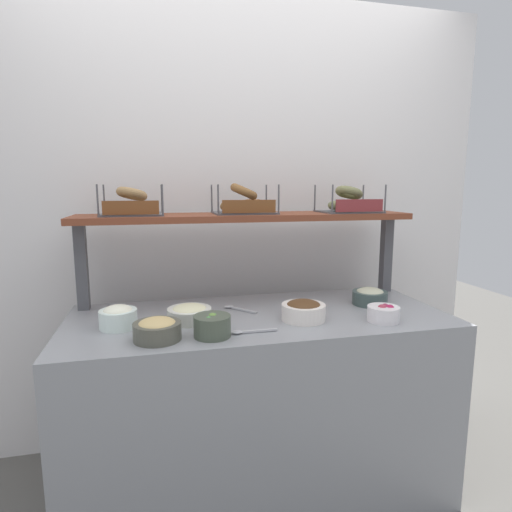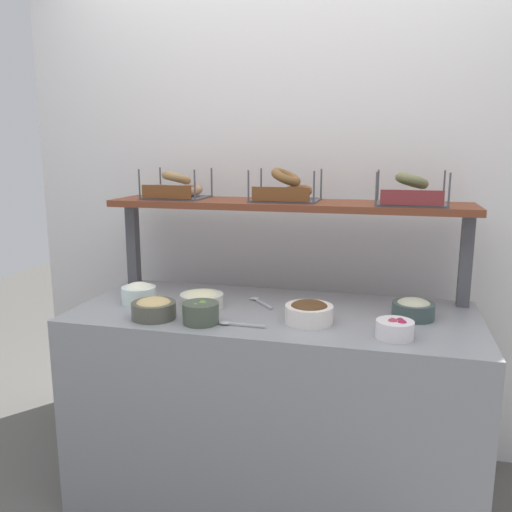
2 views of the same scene
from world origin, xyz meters
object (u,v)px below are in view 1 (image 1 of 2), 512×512
Objects in this scene: bowl_cream_cheese at (118,317)px; bagel_basket_everything at (132,205)px; bagel_basket_poppy at (349,203)px; bagel_basket_cinnamon_raisin at (244,203)px; bowl_potato_salad at (189,313)px; bowl_chocolate_spread at (303,310)px; bowl_hummus at (157,329)px; serving_spoon_near_plate at (235,308)px; serving_spoon_by_edge at (247,331)px; bowl_beet_salad at (384,313)px; bowl_tuna_salad at (370,296)px; bowl_veggie_mix at (212,326)px.

bagel_basket_everything is (0.06, 0.31, 0.43)m from bowl_cream_cheese.
bagel_basket_cinnamon_raisin is at bearing 176.77° from bagel_basket_poppy.
bowl_cream_cheese is (-0.28, -0.02, 0.01)m from bowl_potato_salad.
bowl_chocolate_spread is 0.61m from bagel_basket_cinnamon_raisin.
bowl_potato_salad is 1.24× the size of bowl_cream_cheese.
bowl_hummus is 1.16m from bagel_basket_poppy.
bowl_chocolate_spread is 0.34m from serving_spoon_near_plate.
bowl_beet_salad is at bearing 1.31° from serving_spoon_by_edge.
bowl_tuna_salad is at bearing 21.62° from serving_spoon_by_edge.
bowl_potato_salad is 1.11× the size of bowl_tuna_salad.
bowl_tuna_salad is at bearing 4.16° from bowl_potato_salad.
serving_spoon_by_edge is at bearing -100.42° from bagel_basket_cinnamon_raisin.
bowl_beet_salad is at bearing 1.25° from bowl_veggie_mix.
bagel_basket_poppy reaches higher than bowl_chocolate_spread.
serving_spoon_near_plate is at bearing 87.49° from serving_spoon_by_edge.
serving_spoon_by_edge is 0.65× the size of bagel_basket_everything.
bagel_basket_poppy is at bearing 36.59° from serving_spoon_by_edge.
bagel_basket_cinnamon_raisin is at bearing 0.26° from bagel_basket_everything.
bowl_cream_cheese is at bearing 174.28° from bowl_chocolate_spread.
bowl_beet_salad is 0.95× the size of bowl_veggie_mix.
bowl_cream_cheese reaches higher than bowl_tuna_salad.
bagel_basket_cinnamon_raisin is (0.09, 0.50, 0.47)m from serving_spoon_by_edge.
bowl_veggie_mix is 0.36m from serving_spoon_near_plate.
bowl_beet_salad is at bearing -105.77° from bowl_tuna_salad.
bowl_cream_cheese is 0.51× the size of bagel_basket_poppy.
bowl_potato_salad is 1.31× the size of bowl_veggie_mix.
bagel_basket_cinnamon_raisin is at bearing 28.54° from bowl_cream_cheese.
bowl_potato_salad is 0.66× the size of bagel_basket_everything.
bagel_basket_poppy is (0.63, 0.47, 0.47)m from serving_spoon_by_edge.
bowl_beet_salad is at bearing -8.95° from bowl_cream_cheese.
bowl_tuna_salad is at bearing -82.02° from bagel_basket_poppy.
bagel_basket_cinnamon_raisin is 1.01× the size of bagel_basket_poppy.
bagel_basket_cinnamon_raisin is at bearing 79.58° from serving_spoon_by_edge.
bagel_basket_cinnamon_raisin reaches higher than bowl_chocolate_spread.
bagel_basket_cinnamon_raisin reaches higher than bagel_basket_poppy.
bagel_basket_poppy is at bearing 14.29° from bowl_cream_cheese.
serving_spoon_near_plate is 0.51m from bagel_basket_cinnamon_raisin.
serving_spoon_by_edge is at bearing -1.61° from bowl_hummus.
bagel_basket_poppy is (1.12, 0.29, 0.43)m from bowl_cream_cheese.
bowl_potato_salad is at bearing 169.09° from bowl_chocolate_spread.
serving_spoon_by_edge is at bearing 0.97° from bowl_veggie_mix.
serving_spoon_near_plate is at bearing 15.56° from bowl_cream_cheese.
bagel_basket_everything reaches higher than serving_spoon_by_edge.
bowl_potato_salad is 0.99× the size of bowl_chocolate_spread.
bowl_cream_cheese is at bearing 159.43° from serving_spoon_by_edge.
bowl_potato_salad is at bearing -134.61° from bagel_basket_cinnamon_raisin.
bowl_veggie_mix is at bearing -3.33° from bowl_hummus.
bagel_basket_everything is at bearing 120.82° from bowl_veggie_mix.
serving_spoon_by_edge is (-0.59, -0.01, -0.03)m from bowl_beet_salad.
bowl_chocolate_spread reaches higher than bowl_beet_salad.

